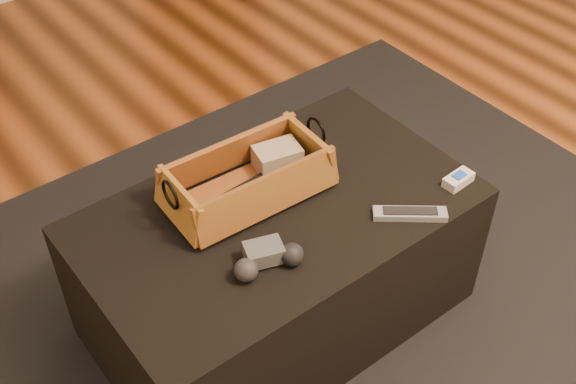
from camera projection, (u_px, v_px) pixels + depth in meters
area_rug at (289, 325)px, 2.08m from camera, size 2.60×2.00×0.01m
ottoman at (278, 264)px, 1.96m from camera, size 1.00×0.60×0.42m
tv_remote at (244, 194)px, 1.82m from camera, size 0.23×0.06×0.02m
cloth_bundle at (277, 158)px, 1.90m from camera, size 0.13×0.10×0.06m
wicker_basket at (248, 180)px, 1.83m from camera, size 0.44×0.25×0.15m
game_controller at (267, 258)px, 1.66m from camera, size 0.18×0.12×0.06m
silver_remote at (410, 213)px, 1.79m from camera, size 0.17×0.15×0.02m
cream_gadget at (458, 179)px, 1.88m from camera, size 0.09×0.05×0.03m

